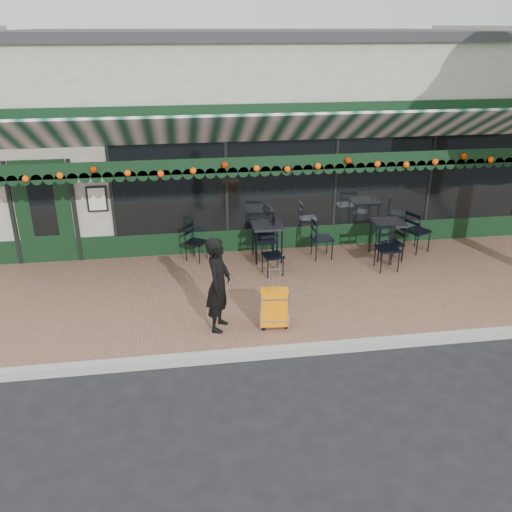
{
  "coord_description": "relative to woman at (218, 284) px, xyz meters",
  "views": [
    {
      "loc": [
        -2.04,
        -7.2,
        4.83
      ],
      "look_at": [
        -0.72,
        1.6,
        1.02
      ],
      "focal_mm": 38.0,
      "sensor_mm": 36.0,
      "label": 1
    }
  ],
  "objects": [
    {
      "name": "ground",
      "position": [
        1.47,
        -0.68,
        -0.95
      ],
      "size": [
        80.0,
        80.0,
        0.0
      ],
      "primitive_type": "plane",
      "color": "black",
      "rests_on": "ground"
    },
    {
      "name": "chair_b_front",
      "position": [
        1.25,
        1.95,
        -0.41
      ],
      "size": [
        0.46,
        0.46,
        0.8
      ],
      "primitive_type": null,
      "rotation": [
        0.0,
        0.0,
        0.18
      ],
      "color": "black",
      "rests_on": "sidewalk"
    },
    {
      "name": "cafe_table_b",
      "position": [
        1.27,
        2.72,
        -0.09
      ],
      "size": [
        0.64,
        0.64,
        0.79
      ],
      "color": "black",
      "rests_on": "sidewalk"
    },
    {
      "name": "woman",
      "position": [
        0.0,
        0.0,
        0.0
      ],
      "size": [
        0.56,
        0.68,
        1.61
      ],
      "primitive_type": "imported",
      "rotation": [
        0.0,
        0.0,
        1.22
      ],
      "color": "black",
      "rests_on": "sidewalk"
    },
    {
      "name": "chair_a_right",
      "position": [
        4.64,
        2.69,
        -0.34
      ],
      "size": [
        0.62,
        0.62,
        0.93
      ],
      "primitive_type": null,
      "rotation": [
        0.0,
        0.0,
        2.0
      ],
      "color": "black",
      "rests_on": "sidewalk"
    },
    {
      "name": "cafe_table_a",
      "position": [
        3.86,
        2.5,
        -0.08
      ],
      "size": [
        0.65,
        0.65,
        0.8
      ],
      "color": "black",
      "rests_on": "sidewalk"
    },
    {
      "name": "chair_a_left",
      "position": [
        3.89,
        2.22,
        -0.41
      ],
      "size": [
        0.47,
        0.47,
        0.78
      ],
      "primitive_type": null,
      "rotation": [
        0.0,
        0.0,
        -1.35
      ],
      "color": "black",
      "rests_on": "sidewalk"
    },
    {
      "name": "suitcase",
      "position": [
        0.9,
        -0.11,
        -0.45
      ],
      "size": [
        0.49,
        0.3,
        1.06
      ],
      "rotation": [
        0.0,
        0.0,
        -0.1
      ],
      "color": "orange",
      "rests_on": "sidewalk"
    },
    {
      "name": "chair_solo",
      "position": [
        -0.24,
        2.92,
        -0.41
      ],
      "size": [
        0.55,
        0.55,
        0.79
      ],
      "primitive_type": null,
      "rotation": [
        0.0,
        0.0,
        0.99
      ],
      "color": "black",
      "rests_on": "sidewalk"
    },
    {
      "name": "chair_b_left",
      "position": [
        1.23,
        2.82,
        -0.35
      ],
      "size": [
        0.51,
        0.51,
        0.92
      ],
      "primitive_type": null,
      "rotation": [
        0.0,
        0.0,
        -1.69
      ],
      "color": "black",
      "rests_on": "sidewalk"
    },
    {
      "name": "sidewalk",
      "position": [
        1.47,
        1.32,
        -0.88
      ],
      "size": [
        18.0,
        4.0,
        0.15
      ],
      "primitive_type": "cube",
      "color": "brown",
      "rests_on": "ground"
    },
    {
      "name": "restaurant_building",
      "position": [
        1.47,
        7.16,
        1.32
      ],
      "size": [
        12.0,
        9.6,
        4.5
      ],
      "color": "gray",
      "rests_on": "ground"
    },
    {
      "name": "chair_a_front",
      "position": [
        3.61,
        1.83,
        -0.35
      ],
      "size": [
        0.45,
        0.45,
        0.9
      ],
      "primitive_type": null,
      "rotation": [
        0.0,
        0.0,
        0.0
      ],
      "color": "black",
      "rests_on": "sidewalk"
    },
    {
      "name": "curb",
      "position": [
        1.47,
        -0.76,
        -0.88
      ],
      "size": [
        18.0,
        0.16,
        0.15
      ],
      "primitive_type": "cube",
      "color": "#9E9E99",
      "rests_on": "ground"
    },
    {
      "name": "chair_b_right",
      "position": [
        2.45,
        2.64,
        -0.37
      ],
      "size": [
        0.45,
        0.45,
        0.87
      ],
      "primitive_type": null,
      "rotation": [
        0.0,
        0.0,
        1.61
      ],
      "color": "black",
      "rests_on": "sidewalk"
    }
  ]
}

